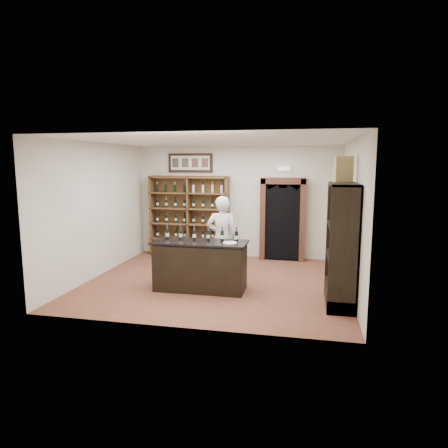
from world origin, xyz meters
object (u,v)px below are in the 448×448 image
(counter_bottle_0, at_px, (167,234))
(wine_crate, at_px, (343,169))
(shopkeeper, at_px, (222,238))
(side_cabinet, at_px, (342,264))
(tasting_counter, at_px, (200,266))
(wine_shelf, at_px, (190,216))

(counter_bottle_0, distance_m, wine_crate, 3.67)
(shopkeeper, bearing_deg, counter_bottle_0, 29.55)
(side_cabinet, distance_m, wine_crate, 1.73)
(tasting_counter, relative_size, shopkeeper, 1.02)
(wine_shelf, xyz_separation_m, tasting_counter, (1.10, -2.93, -0.61))
(wine_shelf, xyz_separation_m, shopkeeper, (1.38, -2.15, -0.17))
(tasting_counter, height_order, wine_crate, wine_crate)
(tasting_counter, distance_m, wine_crate, 3.33)
(counter_bottle_0, bearing_deg, wine_shelf, 97.61)
(shopkeeper, xyz_separation_m, wine_crate, (2.42, -0.68, 1.51))
(tasting_counter, height_order, side_cabinet, side_cabinet)
(tasting_counter, bearing_deg, wine_crate, 2.12)
(counter_bottle_0, relative_size, side_cabinet, 0.14)
(counter_bottle_0, bearing_deg, wine_crate, 0.17)
(shopkeeper, bearing_deg, side_cabinet, 150.80)
(shopkeeper, relative_size, wine_crate, 3.94)
(side_cabinet, height_order, shopkeeper, side_cabinet)
(counter_bottle_0, distance_m, shopkeeper, 1.23)
(wine_shelf, relative_size, counter_bottle_0, 7.33)
(wine_shelf, distance_m, shopkeeper, 2.56)
(tasting_counter, bearing_deg, side_cabinet, -6.28)
(shopkeeper, distance_m, wine_crate, 2.93)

